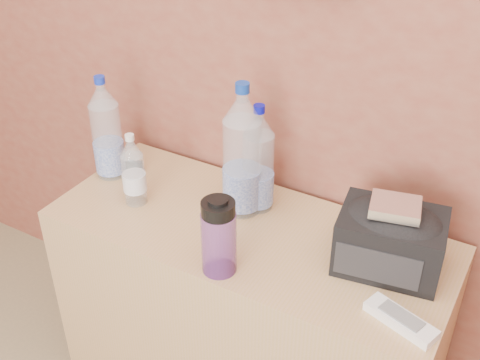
# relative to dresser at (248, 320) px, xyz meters

# --- Properties ---
(dresser) EXTENTS (1.08, 0.45, 0.68)m
(dresser) POSITION_rel_dresser_xyz_m (0.00, 0.00, 0.00)
(dresser) COLOR tan
(dresser) RESTS_ON ground
(pet_large_a) EXTENTS (0.09, 0.09, 0.32)m
(pet_large_a) POSITION_rel_dresser_xyz_m (-0.49, 0.03, 0.48)
(pet_large_a) COLOR #C6EFFF
(pet_large_a) RESTS_ON dresser
(pet_large_b) EXTENTS (0.08, 0.08, 0.31)m
(pet_large_b) POSITION_rel_dresser_xyz_m (-0.03, 0.11, 0.47)
(pet_large_b) COLOR white
(pet_large_b) RESTS_ON dresser
(pet_large_c) EXTENTS (0.10, 0.10, 0.38)m
(pet_large_c) POSITION_rel_dresser_xyz_m (-0.06, 0.07, 0.50)
(pet_large_c) COLOR #C5EAFB
(pet_large_c) RESTS_ON dresser
(pet_small) EXTENTS (0.06, 0.06, 0.21)m
(pet_small) POSITION_rel_dresser_xyz_m (-0.34, -0.05, 0.43)
(pet_small) COLOR silver
(pet_small) RESTS_ON dresser
(nalgene_bottle) EXTENTS (0.08, 0.08, 0.21)m
(nalgene_bottle) POSITION_rel_dresser_xyz_m (0.02, -0.17, 0.44)
(nalgene_bottle) COLOR #713791
(nalgene_bottle) RESTS_ON dresser
(sunglasses) EXTENTS (0.13, 0.11, 0.03)m
(sunglasses) POSITION_rel_dresser_xyz_m (-0.47, 0.06, 0.35)
(sunglasses) COLOR black
(sunglasses) RESTS_ON dresser
(ac_remote) EXTENTS (0.17, 0.10, 0.02)m
(ac_remote) POSITION_rel_dresser_xyz_m (0.45, -0.13, 0.35)
(ac_remote) COLOR silver
(ac_remote) RESTS_ON dresser
(toiletry_bag) EXTENTS (0.27, 0.21, 0.17)m
(toiletry_bag) POSITION_rel_dresser_xyz_m (0.36, 0.04, 0.42)
(toiletry_bag) COLOR black
(toiletry_bag) RESTS_ON dresser
(foil_packet) EXTENTS (0.13, 0.12, 0.02)m
(foil_packet) POSITION_rel_dresser_xyz_m (0.36, 0.04, 0.52)
(foil_packet) COLOR silver
(foil_packet) RESTS_ON toiletry_bag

